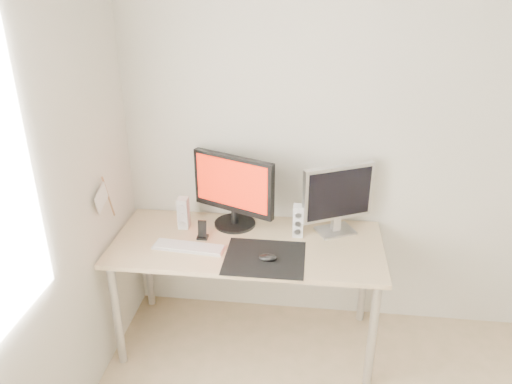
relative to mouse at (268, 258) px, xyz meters
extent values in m
plane|color=beige|center=(0.79, 0.56, 0.50)|extent=(3.50, 0.00, 3.50)
cube|color=black|center=(-0.02, 0.03, -0.02)|extent=(0.45, 0.40, 0.00)
ellipsoid|color=black|center=(0.00, 0.00, 0.00)|extent=(0.10, 0.06, 0.04)
cube|color=#D1B587|center=(-0.14, 0.19, -0.04)|extent=(1.60, 0.70, 0.03)
cylinder|color=silver|center=(-0.88, -0.10, -0.40)|extent=(0.05, 0.05, 0.70)
cylinder|color=silver|center=(0.60, -0.10, -0.40)|extent=(0.05, 0.05, 0.70)
cylinder|color=silver|center=(-0.88, 0.48, -0.40)|extent=(0.05, 0.05, 0.70)
cylinder|color=silver|center=(0.60, 0.48, -0.40)|extent=(0.05, 0.05, 0.70)
cylinder|color=black|center=(-0.25, 0.40, -0.01)|extent=(0.34, 0.34, 0.02)
cylinder|color=black|center=(-0.25, 0.40, 0.05)|extent=(0.06, 0.06, 0.12)
cube|color=black|center=(-0.25, 0.39, 0.26)|extent=(0.52, 0.26, 0.36)
cube|color=red|center=(-0.26, 0.37, 0.27)|extent=(0.46, 0.21, 0.30)
cube|color=#B2B1B4|center=(0.38, 0.38, -0.01)|extent=(0.27, 0.24, 0.01)
cube|color=silver|center=(0.38, 0.38, 0.04)|extent=(0.06, 0.06, 0.10)
cube|color=#AFAFB2|center=(0.38, 0.38, 0.24)|extent=(0.42, 0.24, 0.34)
cube|color=black|center=(0.39, 0.36, 0.24)|extent=(0.37, 0.19, 0.30)
cube|color=silver|center=(-0.56, 0.33, 0.08)|extent=(0.06, 0.07, 0.20)
cylinder|color=silver|center=(-0.56, 0.29, 0.02)|extent=(0.04, 0.01, 0.04)
cylinder|color=silver|center=(-0.56, 0.29, 0.08)|extent=(0.04, 0.01, 0.04)
cylinder|color=silver|center=(-0.56, 0.29, 0.13)|extent=(0.04, 0.01, 0.04)
cube|color=white|center=(0.15, 0.31, 0.08)|extent=(0.06, 0.07, 0.20)
cylinder|color=#B7B7BA|center=(0.15, 0.27, 0.02)|extent=(0.04, 0.01, 0.04)
cylinder|color=silver|center=(0.15, 0.27, 0.08)|extent=(0.04, 0.01, 0.04)
cylinder|color=#B3B3B5|center=(0.15, 0.27, 0.13)|extent=(0.04, 0.01, 0.04)
cube|color=silver|center=(-0.47, 0.09, -0.02)|extent=(0.43, 0.16, 0.01)
cube|color=white|center=(-0.47, 0.09, -0.01)|extent=(0.41, 0.14, 0.01)
cube|color=black|center=(-0.41, 0.21, -0.02)|extent=(0.07, 0.06, 0.01)
cube|color=black|center=(-0.41, 0.21, 0.04)|extent=(0.05, 0.02, 0.10)
cylinder|color=#A57F54|center=(-0.93, 0.11, 0.27)|extent=(0.01, 0.10, 0.29)
cube|color=white|center=(-0.93, 0.02, 0.31)|extent=(0.00, 0.19, 0.15)
camera|label=1|loc=(0.22, -2.35, 1.48)|focal=35.00mm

